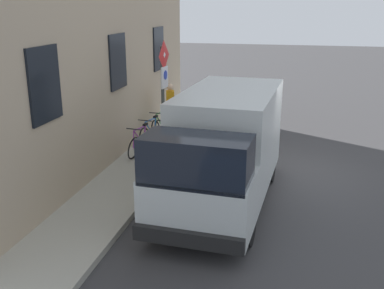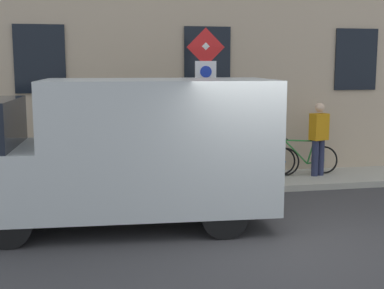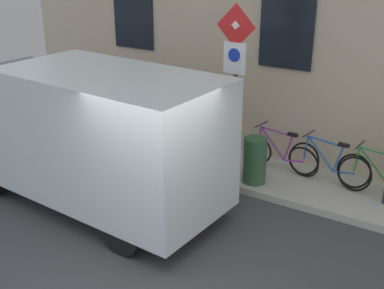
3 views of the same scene
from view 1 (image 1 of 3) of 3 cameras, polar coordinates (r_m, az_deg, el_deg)
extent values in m
plane|color=#393839|center=(12.45, 10.36, -3.42)|extent=(80.00, 80.00, 0.00)
cube|color=#AAA696|center=(13.04, -5.53, -1.89)|extent=(1.65, 15.73, 0.14)
cube|color=tan|center=(12.74, -11.41, 17.54)|extent=(0.70, 13.73, 8.93)
cube|color=black|center=(16.22, -4.29, 12.06)|extent=(0.06, 1.10, 1.50)
cube|color=black|center=(12.69, -9.42, 10.36)|extent=(0.06, 1.10, 1.50)
cube|color=black|center=(9.35, -18.23, 7.23)|extent=(0.06, 1.10, 1.50)
cylinder|color=#474C47|center=(12.08, -3.70, 4.81)|extent=(0.09, 0.09, 3.19)
pyramid|color=silver|center=(11.83, -3.46, 11.16)|extent=(0.07, 0.50, 0.50)
pyramid|color=red|center=(11.84, -3.48, 11.16)|extent=(0.05, 0.56, 0.56)
cube|color=white|center=(11.91, -3.50, 8.53)|extent=(0.07, 0.44, 0.56)
cylinder|color=#1933B2|center=(11.90, -3.39, 8.81)|extent=(0.02, 0.24, 0.24)
cube|color=silver|center=(10.56, 4.77, 1.10)|extent=(2.22, 3.91, 2.18)
cube|color=silver|center=(8.38, 0.95, -7.27)|extent=(2.08, 1.52, 1.10)
cube|color=black|center=(7.85, 0.57, -1.92)|extent=(1.98, 1.09, 0.84)
cube|color=black|center=(7.90, -0.56, -11.90)|extent=(2.01, 0.28, 0.28)
cylinder|color=black|center=(8.64, 7.09, -10.26)|extent=(0.26, 0.77, 0.76)
cylinder|color=black|center=(9.04, -4.10, -8.83)|extent=(0.26, 0.77, 0.76)
cylinder|color=black|center=(11.66, 9.87, -2.84)|extent=(0.26, 0.77, 0.76)
cylinder|color=black|center=(11.96, 1.48, -2.05)|extent=(0.26, 0.77, 0.76)
torus|color=black|center=(14.58, -4.61, 1.88)|extent=(0.21, 0.67, 0.66)
torus|color=black|center=(15.52, -3.19, 2.88)|extent=(0.21, 0.67, 0.66)
cylinder|color=green|center=(14.83, -4.15, 2.98)|extent=(0.08, 0.60, 0.60)
cylinder|color=green|center=(14.83, -4.07, 4.07)|extent=(0.09, 0.73, 0.07)
cylinder|color=green|center=(15.16, -3.66, 3.25)|extent=(0.05, 0.19, 0.55)
cylinder|color=green|center=(15.34, -3.46, 2.54)|extent=(0.07, 0.43, 0.12)
cylinder|color=green|center=(14.54, -4.60, 2.84)|extent=(0.04, 0.09, 0.50)
cube|color=black|center=(15.15, -3.58, 4.46)|extent=(0.09, 0.21, 0.06)
cylinder|color=#262626|center=(14.49, -4.59, 4.00)|extent=(0.46, 0.06, 0.03)
torus|color=black|center=(13.69, -6.02, 0.79)|extent=(0.24, 0.67, 0.66)
torus|color=black|center=(14.59, -4.14, 1.90)|extent=(0.24, 0.67, 0.66)
cylinder|color=#225CA9|center=(13.92, -5.41, 1.98)|extent=(0.12, 0.60, 0.60)
cylinder|color=#225CA9|center=(13.91, -5.30, 3.14)|extent=(0.14, 0.72, 0.07)
cylinder|color=#225CA9|center=(14.24, -4.76, 2.28)|extent=(0.06, 0.19, 0.55)
cylinder|color=#225CA9|center=(14.42, -4.49, 1.53)|extent=(0.10, 0.43, 0.12)
cylinder|color=#225CA9|center=(13.64, -6.00, 1.82)|extent=(0.05, 0.09, 0.50)
cube|color=black|center=(14.22, -4.65, 3.57)|extent=(0.11, 0.21, 0.06)
cylinder|color=#262626|center=(13.58, -5.99, 3.05)|extent=(0.46, 0.10, 0.03)
torus|color=black|center=(12.79, -7.44, -0.46)|extent=(0.23, 0.67, 0.66)
torus|color=black|center=(13.68, -5.38, 0.81)|extent=(0.23, 0.67, 0.66)
cylinder|color=purple|center=(13.02, -6.78, 0.83)|extent=(0.12, 0.60, 0.60)
cylinder|color=purple|center=(13.00, -6.67, 2.07)|extent=(0.13, 0.72, 0.07)
cylinder|color=purple|center=(13.33, -6.06, 1.18)|extent=(0.06, 0.19, 0.55)
cylinder|color=purple|center=(13.51, -5.77, 0.40)|extent=(0.09, 0.43, 0.12)
cylinder|color=purple|center=(12.74, -7.43, 0.63)|extent=(0.05, 0.09, 0.50)
cube|color=black|center=(13.31, -5.96, 2.56)|extent=(0.11, 0.21, 0.06)
cylinder|color=#262626|center=(12.68, -7.43, 1.95)|extent=(0.46, 0.09, 0.03)
cylinder|color=#262B47|center=(15.12, -2.74, 2.85)|extent=(0.16, 0.16, 0.85)
cylinder|color=#262B47|center=(15.29, -2.76, 3.02)|extent=(0.16, 0.16, 0.85)
cube|color=orange|center=(15.04, -2.79, 5.65)|extent=(0.37, 0.46, 0.62)
sphere|color=beige|center=(14.95, -2.82, 7.34)|extent=(0.22, 0.22, 0.22)
cylinder|color=#2D5133|center=(12.79, -3.50, 0.22)|extent=(0.44, 0.44, 0.90)
camera|label=2|loc=(11.62, 52.23, 2.67)|focal=49.41mm
camera|label=3|loc=(15.95, 30.51, 15.50)|focal=46.76mm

